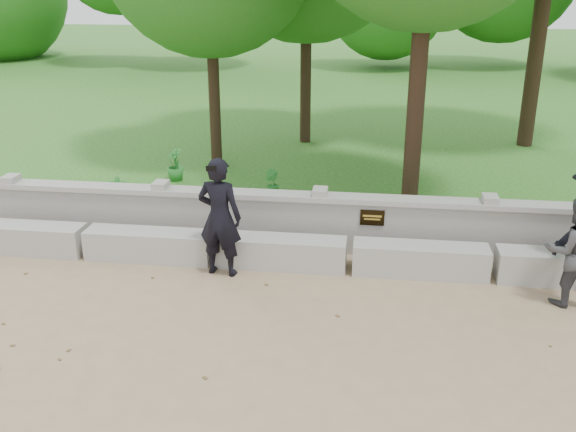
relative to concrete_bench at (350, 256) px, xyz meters
name	(u,v)px	position (x,y,z in m)	size (l,w,h in m)	color
ground	(342,339)	(0.00, -1.90, -0.22)	(80.00, 80.00, 0.00)	#9C855F
lawn	(366,106)	(0.00, 12.10, -0.10)	(40.00, 22.00, 0.25)	#1F5918
concrete_bench	(350,256)	(0.00, 0.00, 0.00)	(11.90, 0.45, 0.45)	#A9A7A0
parapet_wall	(352,223)	(0.00, 0.70, 0.24)	(12.50, 0.35, 0.90)	#9F9D96
man_main	(220,217)	(-1.81, -0.34, 0.63)	(0.68, 0.61, 1.72)	black
visitor_left	(573,251)	(2.84, -0.62, 0.51)	(0.75, 0.61, 1.47)	#3D3E42
shrub_a	(118,193)	(-4.01, 1.40, 0.31)	(0.30, 0.20, 0.57)	#277429
shrub_b	(272,184)	(-1.51, 2.38, 0.28)	(0.28, 0.23, 0.51)	#277429
shrub_d	(175,165)	(-3.54, 3.14, 0.34)	(0.35, 0.32, 0.63)	#277429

